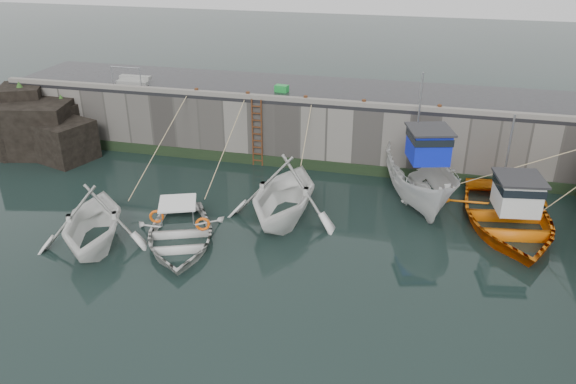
% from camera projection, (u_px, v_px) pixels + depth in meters
% --- Properties ---
extents(ground, '(120.00, 120.00, 0.00)m').
position_uv_depth(ground, '(228.00, 291.00, 17.49)').
color(ground, black).
rests_on(ground, ground).
extents(quay_back, '(30.00, 5.00, 3.00)m').
position_uv_depth(quay_back, '(311.00, 121.00, 27.79)').
color(quay_back, slate).
rests_on(quay_back, ground).
extents(road_back, '(30.00, 5.00, 0.16)m').
position_uv_depth(road_back, '(311.00, 90.00, 27.11)').
color(road_back, black).
rests_on(road_back, quay_back).
extents(kerb_back, '(30.00, 0.30, 0.20)m').
position_uv_depth(kerb_back, '(301.00, 100.00, 24.97)').
color(kerb_back, slate).
rests_on(kerb_back, road_back).
extents(algae_back, '(30.00, 0.08, 0.50)m').
position_uv_depth(algae_back, '(299.00, 164.00, 26.11)').
color(algae_back, black).
rests_on(algae_back, ground).
extents(rock_outcrop, '(5.85, 4.24, 3.41)m').
position_uv_depth(rock_outcrop, '(41.00, 127.00, 27.72)').
color(rock_outcrop, black).
rests_on(rock_outcrop, ground).
extents(ladder, '(0.51, 0.08, 3.20)m').
position_uv_depth(ladder, '(257.00, 133.00, 25.92)').
color(ladder, '#3F1E0F').
rests_on(ladder, ground).
extents(boat_near_white, '(5.50, 5.87, 2.49)m').
position_uv_depth(boat_near_white, '(96.00, 244.00, 20.07)').
color(boat_near_white, white).
rests_on(boat_near_white, ground).
extents(boat_near_white_rope, '(0.04, 6.48, 3.10)m').
position_uv_depth(boat_near_white_rope, '(162.00, 182.00, 24.85)').
color(boat_near_white_rope, tan).
rests_on(boat_near_white_rope, ground).
extents(boat_near_blue, '(5.07, 5.88, 1.02)m').
position_uv_depth(boat_near_blue, '(180.00, 242.00, 20.20)').
color(boat_near_blue, silver).
rests_on(boat_near_blue, ground).
extents(boat_near_blue_rope, '(0.04, 5.70, 3.10)m').
position_uv_depth(boat_near_blue_rope, '(227.00, 185.00, 24.61)').
color(boat_near_blue_rope, tan).
rests_on(boat_near_blue_rope, ground).
extents(boat_near_blacktrim, '(4.80, 5.49, 2.79)m').
position_uv_depth(boat_near_blacktrim, '(284.00, 218.00, 21.85)').
color(boat_near_blacktrim, white).
rests_on(boat_near_blacktrim, ground).
extents(boat_near_blacktrim_rope, '(0.04, 3.54, 3.10)m').
position_uv_depth(boat_near_blacktrim_rope, '(304.00, 180.00, 25.09)').
color(boat_near_blacktrim_rope, tan).
rests_on(boat_near_blacktrim_rope, ground).
extents(boat_far_white, '(3.90, 6.58, 5.39)m').
position_uv_depth(boat_far_white, '(421.00, 178.00, 22.77)').
color(boat_far_white, silver).
rests_on(boat_far_white, ground).
extents(boat_far_orange, '(5.64, 7.22, 4.36)m').
position_uv_depth(boat_far_orange, '(507.00, 216.00, 21.02)').
color(boat_far_orange, orange).
rests_on(boat_far_orange, ground).
extents(fish_crate, '(0.66, 0.46, 0.32)m').
position_uv_depth(fish_crate, '(282.00, 88.00, 26.47)').
color(fish_crate, '#1A9035').
rests_on(fish_crate, road_back).
extents(railing, '(1.60, 1.05, 1.00)m').
position_uv_depth(railing, '(133.00, 80.00, 27.78)').
color(railing, '#A5A8AD').
rests_on(railing, road_back).
extents(bollard_a, '(0.18, 0.18, 0.28)m').
position_uv_depth(bollard_a, '(197.00, 91.00, 26.12)').
color(bollard_a, '#3F1E0F').
rests_on(bollard_a, road_back).
extents(bollard_b, '(0.18, 0.18, 0.28)m').
position_uv_depth(bollard_b, '(248.00, 95.00, 25.58)').
color(bollard_b, '#3F1E0F').
rests_on(bollard_b, road_back).
extents(bollard_c, '(0.18, 0.18, 0.28)m').
position_uv_depth(bollard_c, '(306.00, 99.00, 25.00)').
color(bollard_c, '#3F1E0F').
rests_on(bollard_c, road_back).
extents(bollard_d, '(0.18, 0.18, 0.28)m').
position_uv_depth(bollard_d, '(364.00, 103.00, 24.44)').
color(bollard_d, '#3F1E0F').
rests_on(bollard_d, road_back).
extents(bollard_e, '(0.18, 0.18, 0.28)m').
position_uv_depth(bollard_e, '(439.00, 108.00, 23.74)').
color(bollard_e, '#3F1E0F').
rests_on(bollard_e, road_back).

